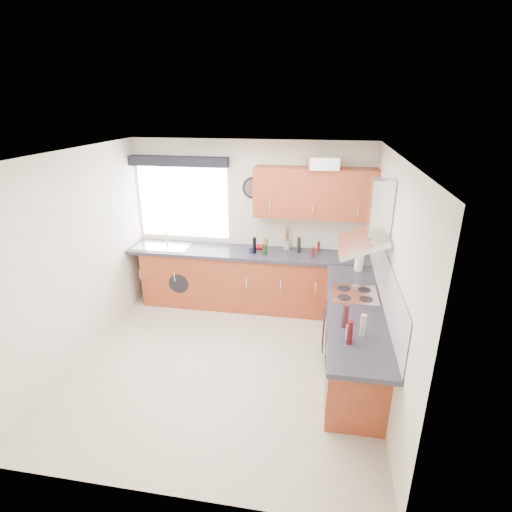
% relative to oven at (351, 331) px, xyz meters
% --- Properties ---
extents(ground_plane, '(3.60, 3.60, 0.00)m').
position_rel_oven_xyz_m(ground_plane, '(-1.50, -0.30, -0.42)').
color(ground_plane, beige).
extents(ceiling, '(3.60, 3.60, 0.02)m').
position_rel_oven_xyz_m(ceiling, '(-1.50, -0.30, 2.08)').
color(ceiling, white).
rests_on(ceiling, wall_back).
extents(wall_back, '(3.60, 0.02, 2.50)m').
position_rel_oven_xyz_m(wall_back, '(-1.50, 1.50, 0.82)').
color(wall_back, silver).
rests_on(wall_back, ground_plane).
extents(wall_front, '(3.60, 0.02, 2.50)m').
position_rel_oven_xyz_m(wall_front, '(-1.50, -2.10, 0.82)').
color(wall_front, silver).
rests_on(wall_front, ground_plane).
extents(wall_left, '(0.02, 3.60, 2.50)m').
position_rel_oven_xyz_m(wall_left, '(-3.30, -0.30, 0.82)').
color(wall_left, silver).
rests_on(wall_left, ground_plane).
extents(wall_right, '(0.02, 3.60, 2.50)m').
position_rel_oven_xyz_m(wall_right, '(0.30, -0.30, 0.82)').
color(wall_right, silver).
rests_on(wall_right, ground_plane).
extents(window, '(1.40, 0.02, 1.10)m').
position_rel_oven_xyz_m(window, '(-2.55, 1.49, 1.12)').
color(window, white).
rests_on(window, wall_back).
extents(window_blind, '(1.50, 0.18, 0.14)m').
position_rel_oven_xyz_m(window_blind, '(-2.55, 1.40, 1.76)').
color(window_blind, black).
rests_on(window_blind, wall_back).
extents(splashback, '(0.01, 3.00, 0.54)m').
position_rel_oven_xyz_m(splashback, '(0.29, 0.00, 0.75)').
color(splashback, white).
rests_on(splashback, wall_right).
extents(base_cab_back, '(3.00, 0.58, 0.86)m').
position_rel_oven_xyz_m(base_cab_back, '(-1.60, 1.21, 0.01)').
color(base_cab_back, maroon).
rests_on(base_cab_back, ground_plane).
extents(base_cab_corner, '(0.60, 0.60, 0.86)m').
position_rel_oven_xyz_m(base_cab_corner, '(0.00, 1.20, 0.01)').
color(base_cab_corner, maroon).
rests_on(base_cab_corner, ground_plane).
extents(base_cab_right, '(0.58, 2.10, 0.86)m').
position_rel_oven_xyz_m(base_cab_right, '(0.01, -0.15, 0.01)').
color(base_cab_right, maroon).
rests_on(base_cab_right, ground_plane).
extents(worktop_back, '(3.60, 0.62, 0.05)m').
position_rel_oven_xyz_m(worktop_back, '(-1.50, 1.20, 0.46)').
color(worktop_back, '#25232D').
rests_on(worktop_back, base_cab_back).
extents(worktop_right, '(0.62, 2.42, 0.05)m').
position_rel_oven_xyz_m(worktop_right, '(0.00, -0.30, 0.46)').
color(worktop_right, '#25232D').
rests_on(worktop_right, base_cab_right).
extents(sink, '(0.84, 0.46, 0.10)m').
position_rel_oven_xyz_m(sink, '(-2.83, 1.20, 0.52)').
color(sink, silver).
rests_on(sink, worktop_back).
extents(oven, '(0.56, 0.58, 0.85)m').
position_rel_oven_xyz_m(oven, '(0.00, 0.00, 0.00)').
color(oven, black).
rests_on(oven, ground_plane).
extents(hob_plate, '(0.52, 0.52, 0.01)m').
position_rel_oven_xyz_m(hob_plate, '(0.00, 0.00, 0.49)').
color(hob_plate, silver).
rests_on(hob_plate, worktop_right).
extents(extractor_hood, '(0.52, 0.78, 0.66)m').
position_rel_oven_xyz_m(extractor_hood, '(0.10, -0.00, 1.34)').
color(extractor_hood, silver).
rests_on(extractor_hood, wall_right).
extents(upper_cabinets, '(1.70, 0.35, 0.70)m').
position_rel_oven_xyz_m(upper_cabinets, '(-0.55, 1.32, 1.38)').
color(upper_cabinets, maroon).
rests_on(upper_cabinets, wall_back).
extents(washing_machine, '(0.58, 0.56, 0.85)m').
position_rel_oven_xyz_m(washing_machine, '(-2.50, 1.22, 0.00)').
color(washing_machine, white).
rests_on(washing_machine, ground_plane).
extents(wall_clock, '(0.33, 0.04, 0.33)m').
position_rel_oven_xyz_m(wall_clock, '(-1.45, 1.48, 1.38)').
color(wall_clock, black).
rests_on(wall_clock, wall_back).
extents(casserole, '(0.42, 0.33, 0.16)m').
position_rel_oven_xyz_m(casserole, '(-0.45, 1.22, 1.81)').
color(casserole, white).
rests_on(casserole, upper_cabinets).
extents(storage_box, '(0.26, 0.24, 0.10)m').
position_rel_oven_xyz_m(storage_box, '(-0.55, 1.42, 1.77)').
color(storage_box, '#A03D18').
rests_on(storage_box, upper_cabinets).
extents(utensil_pot, '(0.13, 0.13, 0.14)m').
position_rel_oven_xyz_m(utensil_pot, '(-0.92, 1.40, 0.56)').
color(utensil_pot, tan).
rests_on(utensil_pot, worktop_back).
extents(kitchen_roll, '(0.14, 0.14, 0.24)m').
position_rel_oven_xyz_m(kitchen_roll, '(0.09, 0.75, 0.61)').
color(kitchen_roll, white).
rests_on(kitchen_roll, worktop_right).
extents(tomato_cluster, '(0.15, 0.15, 0.06)m').
position_rel_oven_xyz_m(tomato_cluster, '(-1.33, 1.35, 0.51)').
color(tomato_cluster, red).
rests_on(tomato_cluster, worktop_back).
extents(jar_0, '(0.07, 0.07, 0.09)m').
position_rel_oven_xyz_m(jar_0, '(-1.42, 1.15, 0.53)').
color(jar_0, navy).
rests_on(jar_0, worktop_back).
extents(jar_1, '(0.05, 0.05, 0.14)m').
position_rel_oven_xyz_m(jar_1, '(-0.52, 1.15, 0.55)').
color(jar_1, '#5A1314').
rests_on(jar_1, worktop_back).
extents(jar_2, '(0.06, 0.06, 0.24)m').
position_rel_oven_xyz_m(jar_2, '(-1.21, 1.14, 0.61)').
color(jar_2, brown).
rests_on(jar_2, worktop_back).
extents(jar_3, '(0.05, 0.05, 0.24)m').
position_rel_oven_xyz_m(jar_3, '(-1.37, 1.15, 0.61)').
color(jar_3, black).
rests_on(jar_3, worktop_back).
extents(jar_4, '(0.07, 0.07, 0.15)m').
position_rel_oven_xyz_m(jar_4, '(-1.22, 1.12, 0.56)').
color(jar_4, '#133717').
rests_on(jar_4, worktop_back).
extents(jar_5, '(0.04, 0.04, 0.15)m').
position_rel_oven_xyz_m(jar_5, '(-0.45, 1.37, 0.56)').
color(jar_5, maroon).
rests_on(jar_5, worktop_back).
extents(jar_6, '(0.05, 0.05, 0.23)m').
position_rel_oven_xyz_m(jar_6, '(-0.74, 1.29, 0.60)').
color(jar_6, black).
rests_on(jar_6, worktop_back).
extents(bottle_0, '(0.06, 0.06, 0.22)m').
position_rel_oven_xyz_m(bottle_0, '(0.02, -0.87, 0.60)').
color(bottle_0, '#AAA291').
rests_on(bottle_0, worktop_right).
extents(bottle_1, '(0.07, 0.07, 0.25)m').
position_rel_oven_xyz_m(bottle_1, '(-0.14, -0.73, 0.61)').
color(bottle_1, '#45181F').
rests_on(bottle_1, worktop_right).
extents(bottle_2, '(0.07, 0.07, 0.15)m').
position_rel_oven_xyz_m(bottle_2, '(-0.11, -0.96, 0.56)').
color(bottle_2, '#B7AF9C').
rests_on(bottle_2, worktop_right).
extents(bottle_3, '(0.06, 0.06, 0.23)m').
position_rel_oven_xyz_m(bottle_3, '(-0.11, -1.02, 0.60)').
color(bottle_3, '#4C1012').
rests_on(bottle_3, worktop_right).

